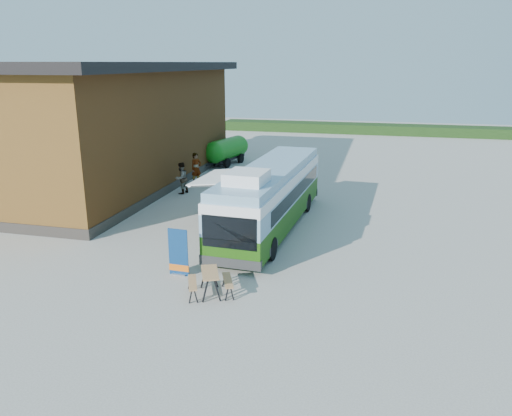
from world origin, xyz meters
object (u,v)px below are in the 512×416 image
(slurry_tanker, at_px, (227,150))
(picnic_table, at_px, (210,278))
(person_b, at_px, (181,178))
(bus, at_px, (270,195))
(person_a, at_px, (196,168))
(banner, at_px, (178,256))

(slurry_tanker, bearing_deg, picnic_table, -61.25)
(person_b, distance_m, slurry_tanker, 9.04)
(bus, relative_size, person_b, 6.10)
(picnic_table, relative_size, person_b, 0.98)
(bus, relative_size, person_a, 5.66)
(picnic_table, height_order, person_a, person_a)
(person_a, relative_size, slurry_tanker, 0.38)
(bus, xyz_separation_m, person_a, (-6.53, 7.65, -0.65))
(bus, relative_size, slurry_tanker, 2.14)
(banner, height_order, slurry_tanker, slurry_tanker)
(picnic_table, bearing_deg, slurry_tanker, 83.00)
(banner, distance_m, picnic_table, 2.05)
(banner, xyz_separation_m, picnic_table, (1.63, -1.24, -0.11))
(banner, distance_m, person_a, 14.31)
(bus, bearing_deg, picnic_table, -90.55)
(banner, height_order, person_b, person_b)
(person_a, bearing_deg, person_b, -145.39)
(picnic_table, distance_m, slurry_tanker, 22.21)
(banner, xyz_separation_m, person_a, (-4.44, 13.60, 0.27))
(slurry_tanker, bearing_deg, banner, -64.69)
(picnic_table, height_order, slurry_tanker, slurry_tanker)
(person_a, bearing_deg, picnic_table, -123.46)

